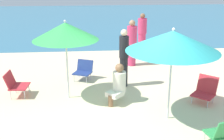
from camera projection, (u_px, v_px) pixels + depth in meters
The scene contains 12 objects.
ground_plane at pixel (132, 123), 6.31m from camera, with size 40.00×40.00×0.00m, color beige.
sea_water at pixel (101, 19), 19.51m from camera, with size 40.00×16.00×0.01m, color teal.
umbrella_green at pixel (65, 31), 7.03m from camera, with size 1.61×1.61×2.02m.
umbrella_teal at pixel (173, 41), 5.97m from camera, with size 1.94×1.94×2.04m.
beach_chair_a at pixel (224, 132), 5.36m from camera, with size 0.58×0.58×0.64m.
beach_chair_b at pixel (84, 70), 8.73m from camera, with size 0.65×0.65×0.58m.
beach_chair_c at pixel (15, 83), 7.58m from camera, with size 0.57×0.58×0.65m.
beach_chair_d at pixel (205, 90), 7.26m from camera, with size 0.75×0.75×0.65m.
person_a at pixel (142, 34), 11.19m from camera, with size 0.34×0.34×1.59m.
person_b at pixel (118, 83), 7.16m from camera, with size 0.53×0.53×1.00m.
person_c at pixel (124, 58), 8.10m from camera, with size 0.26×0.26×1.63m.
person_d at pixel (132, 43), 9.92m from camera, with size 0.34×0.34×1.57m.
Camera 1 is at (-0.89, -5.54, 3.15)m, focal length 46.97 mm.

